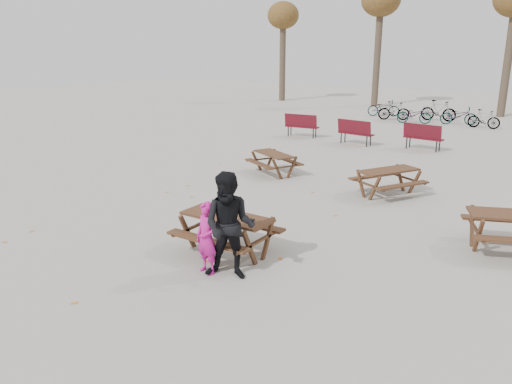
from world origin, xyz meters
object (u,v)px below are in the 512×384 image
Objects in this scene: main_picnic_table at (227,225)px; picnic_table_far at (388,182)px; child at (207,238)px; soda_bottle at (210,211)px; adult at (230,226)px; picnic_table_north at (274,164)px; food_tray at (232,219)px.

main_picnic_table reaches higher than picnic_table_far.
soda_bottle is at bearing 135.81° from child.
picnic_table_far is (0.51, 6.38, -0.59)m from adult.
adult reaches higher than main_picnic_table.
picnic_table_north is at bearing 111.11° from soda_bottle.
soda_bottle is 6.41m from picnic_table_north.
adult is at bearing -49.66° from main_picnic_table.
picnic_table_far is (0.97, 5.69, -0.43)m from food_tray.
adult reaches higher than picnic_table_far.
child is 0.70× the size of adult.
picnic_table_far reaches higher than picnic_table_north.
adult is (0.98, -0.66, 0.10)m from soda_bottle.
picnic_table_north is at bearing 122.76° from child.
picnic_table_north is at bearing 114.08° from main_picnic_table.
main_picnic_table is 1.15× the size of picnic_table_north.
child is 0.79× the size of picnic_table_far.
food_tray is 6.59m from picnic_table_north.
soda_bottle is 1.19m from adult.
adult reaches higher than soda_bottle.
soda_bottle is (-0.29, -0.15, 0.26)m from main_picnic_table.
soda_bottle is 0.10× the size of picnic_table_far.
adult reaches higher than picnic_table_north.
soda_bottle is at bearing -166.09° from picnic_table_far.
food_tray is (0.23, -0.12, 0.21)m from main_picnic_table.
picnic_table_far is (1.20, 5.57, -0.23)m from main_picnic_table.
picnic_table_far is (1.49, 5.73, -0.49)m from soda_bottle.
adult reaches higher than child.
child reaches higher than food_tray.
main_picnic_table is at bearing 108.25° from adult.
adult is (0.44, 0.08, 0.29)m from child.
main_picnic_table is at bearing 115.05° from child.
picnic_table_north is (-2.60, 5.81, -0.25)m from main_picnic_table.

